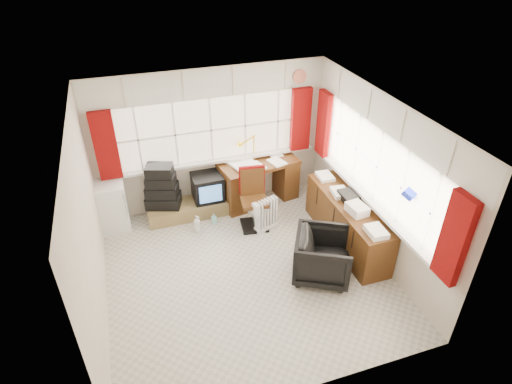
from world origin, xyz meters
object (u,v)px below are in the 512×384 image
at_px(credenza, 347,222).
at_px(mini_fridge, 111,206).
at_px(desk_lamp, 254,141).
at_px(task_chair, 253,195).
at_px(radiator, 266,217).
at_px(crt_tv, 208,187).
at_px(office_chair, 323,256).
at_px(tv_bench, 188,209).
at_px(desk, 258,179).

xyz_separation_m(credenza, mini_fridge, (-3.53, 1.57, 0.04)).
relative_size(desk_lamp, task_chair, 0.43).
bearing_deg(task_chair, credenza, -37.07).
relative_size(radiator, crt_tv, 1.15).
height_order(crt_tv, mini_fridge, mini_fridge).
relative_size(office_chair, radiator, 1.35).
xyz_separation_m(crt_tv, mini_fridge, (-1.63, 0.01, -0.05)).
distance_m(desk_lamp, office_chair, 2.52).
height_order(task_chair, mini_fridge, task_chair).
distance_m(task_chair, tv_bench, 1.25).
bearing_deg(credenza, desk, 120.65).
xyz_separation_m(radiator, tv_bench, (-1.17, 0.82, -0.12)).
distance_m(desk_lamp, radiator, 1.40).
relative_size(desk_lamp, radiator, 0.77).
xyz_separation_m(desk, tv_bench, (-1.33, -0.08, -0.32)).
xyz_separation_m(desk, desk_lamp, (-0.02, 0.18, 0.67)).
bearing_deg(credenza, task_chair, 142.93).
xyz_separation_m(office_chair, credenza, (0.70, 0.60, 0.03)).
bearing_deg(radiator, tv_bench, 144.86).
height_order(office_chair, crt_tv, office_chair).
bearing_deg(task_chair, crt_tv, 136.59).
bearing_deg(mini_fridge, desk_lamp, 4.75).
xyz_separation_m(desk_lamp, tv_bench, (-1.31, -0.26, -1.00)).
relative_size(crt_tv, mini_fridge, 0.60).
bearing_deg(tv_bench, desk_lamp, 11.39).
xyz_separation_m(task_chair, mini_fridge, (-2.27, 0.62, -0.13)).
bearing_deg(office_chair, task_chair, 47.89).
relative_size(radiator, tv_bench, 0.42).
relative_size(task_chair, tv_bench, 0.75).
xyz_separation_m(task_chair, tv_bench, (-1.02, 0.57, -0.43)).
height_order(desk, credenza, credenza).
height_order(desk, crt_tv, desk).
relative_size(credenza, mini_fridge, 2.34).
distance_m(radiator, credenza, 1.32).
distance_m(crt_tv, mini_fridge, 1.63).
bearing_deg(desk_lamp, task_chair, -108.98).
bearing_deg(crt_tv, credenza, -39.35).
bearing_deg(task_chair, radiator, -59.79).
height_order(desk, radiator, desk).
xyz_separation_m(task_chair, radiator, (0.15, -0.25, -0.32)).
bearing_deg(radiator, crt_tv, 132.54).
bearing_deg(radiator, mini_fridge, 160.15).
distance_m(tv_bench, crt_tv, 0.52).
xyz_separation_m(desk_lamp, mini_fridge, (-2.56, -0.21, -0.69)).
relative_size(credenza, crt_tv, 3.88).
xyz_separation_m(radiator, credenza, (1.11, -0.70, 0.15)).
xyz_separation_m(desk, mini_fridge, (-2.58, -0.03, -0.02)).
xyz_separation_m(task_chair, credenza, (1.26, -0.95, -0.17)).
bearing_deg(mini_fridge, radiator, -19.85).
xyz_separation_m(credenza, crt_tv, (-1.90, 1.56, 0.09)).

